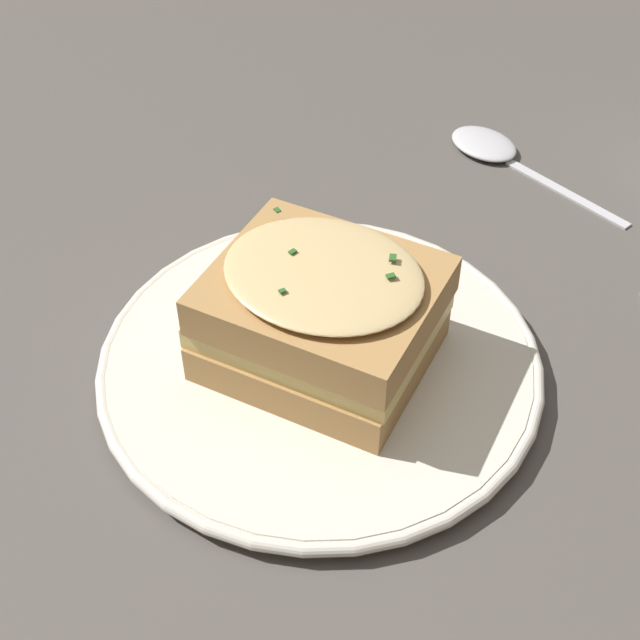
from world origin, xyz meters
The scene contains 4 objects.
ground_plane centered at (0.00, 0.00, 0.00)m, with size 2.40×2.40×0.00m, color #514C47.
dinner_plate centered at (0.02, -0.01, 0.01)m, with size 0.27×0.27×0.01m.
sandwich centered at (0.02, -0.01, 0.05)m, with size 0.17×0.16×0.07m.
spoon centered at (-0.17, 0.20, 0.00)m, with size 0.16×0.09×0.01m.
Camera 1 is at (0.37, -0.13, 0.41)m, focal length 50.00 mm.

